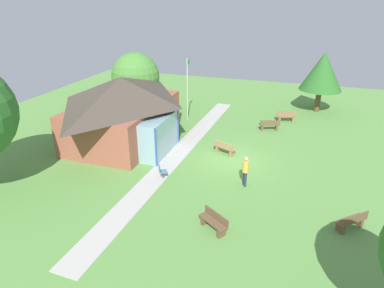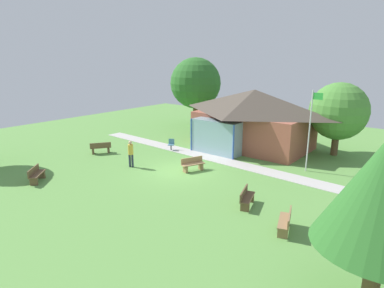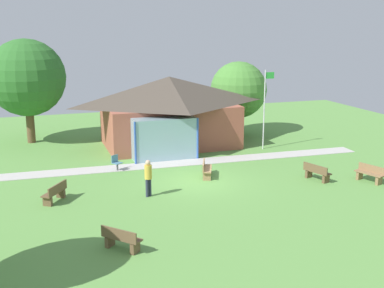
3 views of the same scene
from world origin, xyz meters
name	(u,v)px [view 1 (image 1 of 3)]	position (x,y,z in m)	size (l,w,h in m)	color
ground_plane	(232,160)	(0.00, 0.00, 0.00)	(44.00, 44.00, 0.00)	#609947
pavilion	(124,108)	(0.78, 7.82, 2.36)	(9.27, 7.03, 4.51)	#A35642
footpath	(179,152)	(0.00, 3.52, 0.01)	(22.64, 1.30, 0.03)	#BCB7B2
flagpole	(187,86)	(6.26, 5.09, 2.79)	(0.64, 0.08, 5.02)	silver
bench_mid_left	(214,222)	(-6.95, -0.68, 0.40)	(1.20, 1.49, 0.84)	brown
bench_rear_near_path	(225,148)	(0.73, 0.63, 0.40)	(0.97, 1.56, 0.84)	#9E7A51
bench_lawn_far_right	(286,117)	(8.29, -2.73, 0.40)	(0.91, 1.56, 0.84)	olive
bench_mid_right	(269,125)	(5.88, -1.67, 0.40)	(0.88, 1.56, 0.84)	brown
bench_front_left	(352,222)	(-5.03, -6.42, 0.40)	(1.34, 1.40, 0.84)	brown
patio_chair_west	(162,172)	(-3.51, 3.25, 0.42)	(0.60, 0.60, 0.86)	teal
visitor_strolling_lawn	(245,169)	(-2.82, -1.31, 1.02)	(0.34, 0.34, 1.74)	#2D3347
tree_far_east	(323,71)	(11.87, -5.17, 3.55)	(3.57, 3.57, 5.19)	brown
tree_behind_pavilion_right	(136,77)	(6.52, 9.80, 3.19)	(4.04, 4.04, 5.22)	brown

